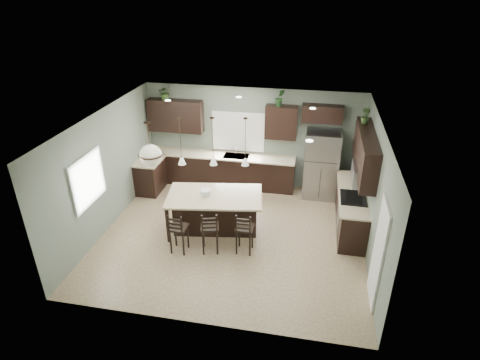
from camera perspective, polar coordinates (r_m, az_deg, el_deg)
name	(u,v)px	position (r m, az deg, el deg)	size (l,w,h in m)	color
ground	(233,234)	(9.51, -1.06, -7.75)	(6.00, 6.00, 0.00)	#9E8466
pantry_door	(378,255)	(7.63, 19.05, -10.00)	(0.04, 0.82, 2.04)	white
window_back	(238,132)	(11.26, -0.25, 6.91)	(1.35, 0.02, 1.00)	white
window_left	(87,180)	(9.12, -20.91, -0.02)	(0.02, 1.10, 1.00)	white
left_return_cabs	(150,176)	(11.44, -12.64, 0.55)	(0.60, 0.90, 0.90)	black
left_return_countertop	(149,161)	(11.23, -12.79, 2.69)	(0.66, 0.96, 0.04)	beige
back_lower_cabs	(221,170)	(11.52, -2.71, 1.43)	(4.20, 0.60, 0.90)	black
back_countertop	(221,155)	(11.31, -2.79, 3.53)	(4.20, 0.66, 0.04)	beige
sink_inset	(236,156)	(11.21, -0.55, 3.43)	(0.70, 0.45, 0.01)	gray
faucet	(236,152)	(11.13, -0.58, 4.05)	(0.02, 0.02, 0.28)	silver
back_upper_left	(176,116)	(11.44, -9.15, 9.01)	(1.55, 0.34, 0.90)	black
back_upper_right	(281,122)	(10.82, 5.89, 8.17)	(0.85, 0.34, 0.90)	black
fridge_header	(322,114)	(10.70, 11.64, 9.22)	(1.05, 0.34, 0.45)	black
right_lower_cabs	(351,210)	(9.92, 15.50, -4.19)	(0.60, 2.35, 0.90)	black
right_countertop	(353,193)	(9.69, 15.72, -1.80)	(0.66, 2.35, 0.04)	beige
cooktop	(353,198)	(9.43, 15.83, -2.46)	(0.58, 0.75, 0.02)	black
wall_oven_front	(338,215)	(9.65, 13.78, -4.88)	(0.01, 0.72, 0.60)	gray
right_upper_cabs	(366,153)	(9.27, 17.43, 3.71)	(0.34, 2.35, 0.90)	black
microwave	(362,174)	(9.17, 16.92, 0.78)	(0.40, 0.75, 0.40)	gray
refrigerator	(321,165)	(10.93, 11.49, 2.16)	(0.90, 0.74, 1.85)	gray
kitchen_island	(215,213)	(9.47, -3.56, -4.64)	(2.16, 1.23, 0.92)	black
serving_dish	(206,193)	(9.22, -4.89, -1.79)	(0.24, 0.24, 0.14)	silver
bar_stool_left	(179,232)	(8.82, -8.70, -7.28)	(0.37, 0.37, 1.00)	black
bar_stool_center	(210,231)	(8.74, -4.30, -7.27)	(0.38, 0.38, 1.03)	black
bar_stool_right	(245,232)	(8.71, 0.65, -7.40)	(0.37, 0.37, 1.01)	black
pendant_left	(180,141)	(8.77, -8.48, 5.48)	(0.17, 0.17, 1.10)	white
pendant_center	(213,142)	(8.67, -3.90, 5.47)	(0.17, 0.17, 1.10)	silver
pendant_right	(245,142)	(8.62, 0.75, 5.41)	(0.17, 0.17, 1.10)	white
chandelier	(149,144)	(8.57, -12.76, 4.99)	(0.51, 0.51, 0.99)	beige
plant_back_left	(165,93)	(11.31, -10.59, 12.13)	(0.36, 0.31, 0.40)	#345424
plant_back_right	(280,98)	(10.60, 5.69, 11.59)	(0.25, 0.20, 0.45)	#224920
plant_right_wall	(366,116)	(9.68, 17.44, 8.70)	(0.20, 0.20, 0.36)	#2F481F
room_shell	(232,169)	(8.66, -1.15, 1.52)	(6.00, 6.00, 6.00)	slate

